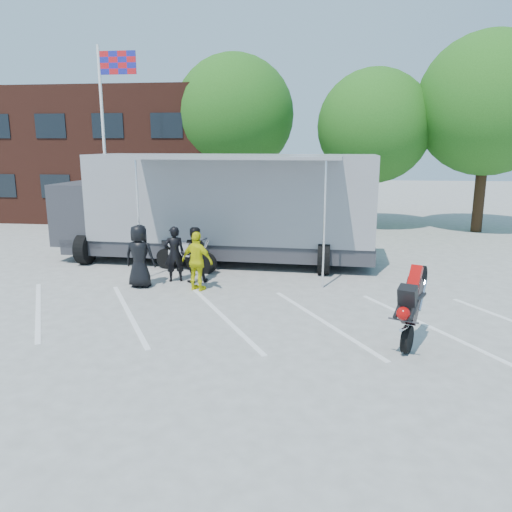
% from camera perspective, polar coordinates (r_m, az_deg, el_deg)
% --- Properties ---
extents(ground, '(100.00, 100.00, 0.00)m').
position_cam_1_polar(ground, '(11.36, -5.70, -8.60)').
color(ground, '#AAAAA5').
rests_on(ground, ground).
extents(parking_bay_lines, '(18.09, 13.33, 0.01)m').
position_cam_1_polar(parking_bay_lines, '(12.27, -4.67, -6.91)').
color(parking_bay_lines, white).
rests_on(parking_bay_lines, ground).
extents(office_building, '(18.00, 8.00, 7.00)m').
position_cam_1_polar(office_building, '(30.92, -16.88, 10.99)').
color(office_building, '#4B2218').
rests_on(office_building, ground).
extents(flagpole, '(1.61, 0.12, 8.00)m').
position_cam_1_polar(flagpole, '(22.10, -16.50, 14.60)').
color(flagpole, white).
rests_on(flagpole, ground).
extents(tree_left, '(6.12, 6.12, 8.64)m').
position_cam_1_polar(tree_left, '(26.72, -2.50, 15.77)').
color(tree_left, '#382314').
rests_on(tree_left, ground).
extents(tree_mid, '(5.44, 5.44, 7.68)m').
position_cam_1_polar(tree_mid, '(25.46, 13.35, 14.21)').
color(tree_mid, '#382314').
rests_on(tree_mid, ground).
extents(tree_right, '(6.46, 6.46, 9.12)m').
position_cam_1_polar(tree_right, '(26.01, 25.01, 15.42)').
color(tree_right, '#382314').
rests_on(tree_right, ground).
extents(transporter_truck, '(12.12, 6.29, 3.77)m').
position_cam_1_polar(transporter_truck, '(17.92, -4.24, -0.63)').
color(transporter_truck, gray).
rests_on(transporter_truck, ground).
extents(parked_motorcycle, '(2.45, 1.46, 1.22)m').
position_cam_1_polar(parked_motorcycle, '(16.71, -7.98, -1.70)').
color(parked_motorcycle, silver).
rests_on(parked_motorcycle, ground).
extents(stunt_bike_rider, '(1.32, 1.75, 1.87)m').
position_cam_1_polar(stunt_bike_rider, '(11.21, 17.57, -9.45)').
color(stunt_bike_rider, black).
rests_on(stunt_bike_rider, ground).
extents(spectator_leather_a, '(0.95, 0.66, 1.85)m').
position_cam_1_polar(spectator_leather_a, '(14.90, -13.16, -0.01)').
color(spectator_leather_a, black).
rests_on(spectator_leather_a, ground).
extents(spectator_leather_b, '(0.72, 0.59, 1.71)m').
position_cam_1_polar(spectator_leather_b, '(15.34, -9.30, 0.24)').
color(spectator_leather_b, black).
rests_on(spectator_leather_b, ground).
extents(spectator_leather_c, '(0.99, 0.88, 1.69)m').
position_cam_1_polar(spectator_leather_c, '(15.17, -7.09, 0.14)').
color(spectator_leather_c, black).
rests_on(spectator_leather_c, ground).
extents(spectator_hivis, '(1.08, 0.73, 1.71)m').
position_cam_1_polar(spectator_hivis, '(14.27, -6.73, -0.61)').
color(spectator_hivis, yellow).
rests_on(spectator_hivis, ground).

